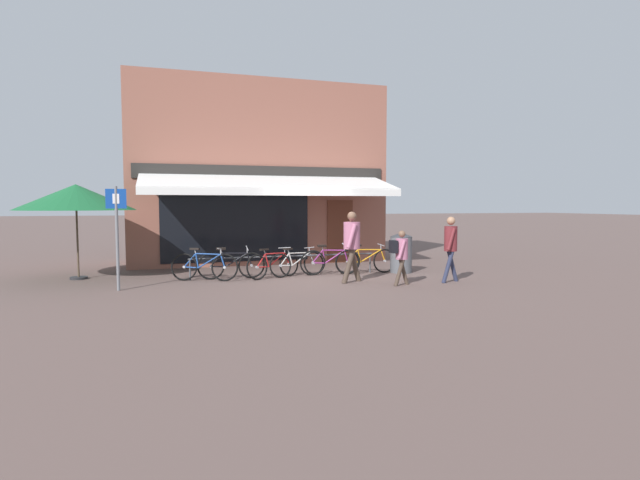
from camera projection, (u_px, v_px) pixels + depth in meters
The scene contains 15 objects.
ground_plane at pixel (319, 277), 13.56m from camera, with size 160.00×160.00×0.00m, color brown.
shop_front at pixel (257, 175), 17.31m from camera, with size 8.46×4.99×5.99m.
bike_rack_rail at pixel (285, 258), 13.61m from camera, with size 5.14×0.04×0.57m.
bicycle_blue at pixel (204, 266), 12.81m from camera, with size 1.69×0.82×0.87m.
bicycle_black at pixel (231, 265), 13.07m from camera, with size 1.77×0.52×0.87m.
bicycle_red at pixel (273, 265), 13.30m from camera, with size 1.62×0.89×0.82m.
bicycle_silver at pixel (297, 263), 13.63m from camera, with size 1.67×0.68×0.81m.
bicycle_purple at pixel (330, 261), 13.80m from camera, with size 1.72×0.52×0.88m.
bicycle_orange at pixel (366, 260), 14.17m from camera, with size 1.81×0.52×0.83m.
pedestrian_adult at pixel (352, 239), 12.51m from camera, with size 0.62×0.70×1.80m.
pedestrian_child at pixel (401, 251), 12.04m from camera, with size 0.53×0.46×1.35m.
pedestrian_second_adult at pixel (451, 242), 12.53m from camera, with size 0.57×0.50×1.67m.
litter_bin at pixel (401, 252), 14.33m from camera, with size 0.64×0.64×1.16m.
parking_sign at pixel (117, 227), 11.26m from camera, with size 0.44×0.07×2.37m.
cafe_parasol at pixel (76, 197), 12.96m from camera, with size 2.98×2.98×2.49m.
Camera 1 is at (-4.02, -12.84, 1.97)m, focal length 28.00 mm.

